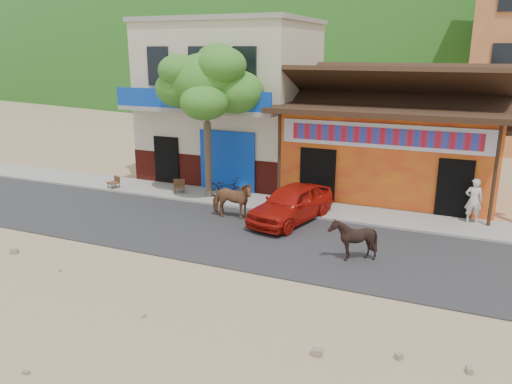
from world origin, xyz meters
TOP-DOWN VIEW (x-y plane):
  - ground at (0.00, 0.00)m, footprint 120.00×120.00m
  - road at (0.00, 2.50)m, footprint 60.00×5.00m
  - sidewalk at (0.00, 6.00)m, footprint 60.00×2.00m
  - dance_club at (2.00, 10.00)m, footprint 8.00×6.00m
  - cafe_building at (-5.50, 10.00)m, footprint 7.00×6.00m
  - hillside at (0.00, 70.00)m, footprint 100.00×40.00m
  - tree at (-4.60, 5.80)m, footprint 3.00×3.00m
  - cow_tan at (-2.65, 3.90)m, footprint 1.67×0.89m
  - cow_dark at (2.12, 1.94)m, footprint 1.36×1.27m
  - red_car at (-0.60, 4.43)m, footprint 2.44×4.09m
  - scooter at (-3.84, 5.80)m, footprint 1.71×0.71m
  - pedestrian at (5.26, 6.55)m, footprint 0.62×0.45m
  - cafe_chair_left at (-9.00, 5.32)m, footprint 0.56×0.56m
  - cafe_chair_right at (-6.00, 5.79)m, footprint 0.64×0.64m

SIDE VIEW (x-z plane):
  - ground at x=0.00m, z-range 0.00..0.00m
  - road at x=0.00m, z-range 0.00..0.04m
  - sidewalk at x=0.00m, z-range 0.00..0.12m
  - scooter at x=-3.84m, z-range 0.12..1.00m
  - cafe_chair_left at x=-9.00m, z-range 0.12..1.04m
  - cafe_chair_right at x=-6.00m, z-range 0.12..1.13m
  - cow_dark at x=2.12m, z-range 0.04..1.29m
  - red_car at x=-0.60m, z-range 0.04..1.34m
  - cow_tan at x=-2.65m, z-range 0.04..1.40m
  - pedestrian at x=5.26m, z-range 0.12..1.69m
  - dance_club at x=2.00m, z-range 0.00..3.60m
  - tree at x=-4.60m, z-range 0.12..6.12m
  - cafe_building at x=-5.50m, z-range 0.00..7.00m
  - hillside at x=0.00m, z-range 0.00..24.00m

